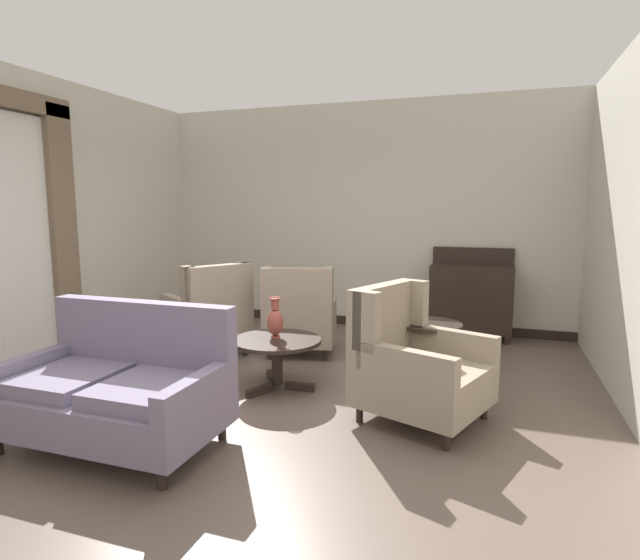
{
  "coord_description": "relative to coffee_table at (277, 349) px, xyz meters",
  "views": [
    {
      "loc": [
        1.79,
        -3.72,
        1.68
      ],
      "look_at": [
        0.19,
        0.97,
        0.97
      ],
      "focal_mm": 28.65,
      "sensor_mm": 36.0,
      "label": 1
    }
  ],
  "objects": [
    {
      "name": "baseboard_back",
      "position": [
        0.06,
        2.73,
        -0.32
      ],
      "size": [
        5.77,
        0.03,
        0.12
      ],
      "primitive_type": "cube",
      "color": "black",
      "rests_on": "ground"
    },
    {
      "name": "sideboard",
      "position": [
        1.61,
        2.49,
        0.15
      ],
      "size": [
        1.02,
        0.43,
        1.16
      ],
      "color": "black",
      "rests_on": "ground"
    },
    {
      "name": "wall_back",
      "position": [
        0.06,
        2.78,
        1.17
      ],
      "size": [
        5.93,
        0.08,
        3.1
      ],
      "primitive_type": "cube",
      "color": "beige",
      "rests_on": "ground"
    },
    {
      "name": "armchair_near_window",
      "position": [
        -1.14,
        0.74,
        0.07
      ],
      "size": [
        1.08,
        1.07,
        1.06
      ],
      "rotation": [
        0.0,
        0.0,
        4.17
      ],
      "color": "gray",
      "rests_on": "ground"
    },
    {
      "name": "porcelain_vase",
      "position": [
        -0.02,
        0.02,
        0.26
      ],
      "size": [
        0.15,
        0.15,
        0.38
      ],
      "color": "brown",
      "rests_on": "coffee_table"
    },
    {
      "name": "side_table",
      "position": [
        1.35,
        0.3,
        0.02
      ],
      "size": [
        0.58,
        0.58,
        0.66
      ],
      "color": "black",
      "rests_on": "ground"
    },
    {
      "name": "wall_left",
      "position": [
        -2.82,
        0.49,
        1.17
      ],
      "size": [
        0.08,
        4.57,
        3.1
      ],
      "primitive_type": "cube",
      "color": "beige",
      "rests_on": "ground"
    },
    {
      "name": "coffee_table",
      "position": [
        0.0,
        0.0,
        0.0
      ],
      "size": [
        0.82,
        0.82,
        0.47
      ],
      "color": "black",
      "rests_on": "ground"
    },
    {
      "name": "armchair_near_sideboard",
      "position": [
        -0.2,
        1.12,
        0.05
      ],
      "size": [
        0.94,
        0.97,
        1.03
      ],
      "rotation": [
        0.0,
        0.0,
        3.38
      ],
      "color": "gray",
      "rests_on": "ground"
    },
    {
      "name": "settee",
      "position": [
        -0.63,
        -1.38,
        0.02
      ],
      "size": [
        1.53,
        0.88,
        0.98
      ],
      "rotation": [
        0.0,
        0.0,
        -0.01
      ],
      "color": "slate",
      "rests_on": "ground"
    },
    {
      "name": "wall_right",
      "position": [
        2.95,
        0.49,
        1.17
      ],
      "size": [
        0.08,
        4.57,
        3.1
      ],
      "primitive_type": "cube",
      "color": "beige",
      "rests_on": "ground"
    },
    {
      "name": "armchair_back_corner",
      "position": [
        1.3,
        -0.27,
        0.06
      ],
      "size": [
        1.13,
        1.11,
        1.06
      ],
      "rotation": [
        0.0,
        0.0,
        7.5
      ],
      "color": "gray",
      "rests_on": "ground"
    },
    {
      "name": "ground",
      "position": [
        0.06,
        -0.49,
        -0.38
      ],
      "size": [
        9.15,
        9.15,
        0.0
      ],
      "primitive_type": "plane",
      "color": "brown"
    }
  ]
}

